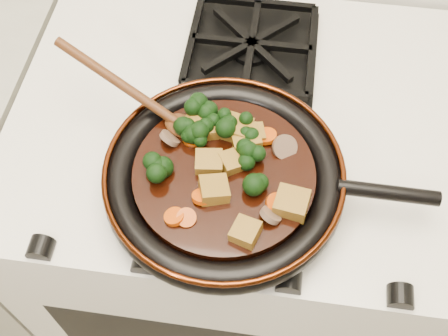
# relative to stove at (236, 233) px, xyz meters

# --- Properties ---
(stove) EXTENTS (0.76, 0.60, 0.90)m
(stove) POSITION_rel_stove_xyz_m (0.00, 0.00, 0.00)
(stove) COLOR white
(stove) RESTS_ON ground
(burner_grate_front) EXTENTS (0.23, 0.23, 0.03)m
(burner_grate_front) POSITION_rel_stove_xyz_m (0.00, -0.14, 0.46)
(burner_grate_front) COLOR black
(burner_grate_front) RESTS_ON stove
(burner_grate_back) EXTENTS (0.23, 0.23, 0.03)m
(burner_grate_back) POSITION_rel_stove_xyz_m (0.00, 0.14, 0.46)
(burner_grate_back) COLOR black
(burner_grate_back) RESTS_ON stove
(skillet) EXTENTS (0.47, 0.35, 0.05)m
(skillet) POSITION_rel_stove_xyz_m (-0.01, -0.15, 0.49)
(skillet) COLOR black
(skillet) RESTS_ON burner_grate_front
(braising_sauce) EXTENTS (0.26, 0.26, 0.02)m
(braising_sauce) POSITION_rel_stove_xyz_m (-0.01, -0.15, 0.50)
(braising_sauce) COLOR black
(braising_sauce) RESTS_ON skillet
(tofu_cube_0) EXTENTS (0.05, 0.05, 0.03)m
(tofu_cube_0) POSITION_rel_stove_xyz_m (0.00, -0.08, 0.52)
(tofu_cube_0) COLOR olive
(tofu_cube_0) RESTS_ON braising_sauce
(tofu_cube_1) EXTENTS (0.05, 0.05, 0.03)m
(tofu_cube_1) POSITION_rel_stove_xyz_m (0.02, -0.10, 0.52)
(tofu_cube_1) COLOR olive
(tofu_cube_1) RESTS_ON braising_sauce
(tofu_cube_2) EXTENTS (0.05, 0.05, 0.03)m
(tofu_cube_2) POSITION_rel_stove_xyz_m (-0.02, -0.19, 0.52)
(tofu_cube_2) COLOR olive
(tofu_cube_2) RESTS_ON braising_sauce
(tofu_cube_3) EXTENTS (0.04, 0.04, 0.02)m
(tofu_cube_3) POSITION_rel_stove_xyz_m (0.02, -0.08, 0.52)
(tofu_cube_3) COLOR olive
(tofu_cube_3) RESTS_ON braising_sauce
(tofu_cube_4) EXTENTS (0.05, 0.04, 0.03)m
(tofu_cube_4) POSITION_rel_stove_xyz_m (-0.05, -0.09, 0.52)
(tofu_cube_4) COLOR olive
(tofu_cube_4) RESTS_ON braising_sauce
(tofu_cube_5) EXTENTS (0.04, 0.04, 0.02)m
(tofu_cube_5) POSITION_rel_stove_xyz_m (-0.03, -0.14, 0.52)
(tofu_cube_5) COLOR olive
(tofu_cube_5) RESTS_ON braising_sauce
(tofu_cube_6) EXTENTS (0.05, 0.05, 0.02)m
(tofu_cube_6) POSITION_rel_stove_xyz_m (0.00, -0.14, 0.52)
(tofu_cube_6) COLOR olive
(tofu_cube_6) RESTS_ON braising_sauce
(tofu_cube_7) EXTENTS (0.05, 0.05, 0.03)m
(tofu_cube_7) POSITION_rel_stove_xyz_m (0.09, -0.19, 0.52)
(tofu_cube_7) COLOR olive
(tofu_cube_7) RESTS_ON braising_sauce
(tofu_cube_8) EXTENTS (0.05, 0.05, 0.03)m
(tofu_cube_8) POSITION_rel_stove_xyz_m (0.03, -0.24, 0.52)
(tofu_cube_8) COLOR olive
(tofu_cube_8) RESTS_ON braising_sauce
(tofu_cube_9) EXTENTS (0.04, 0.05, 0.02)m
(tofu_cube_9) POSITION_rel_stove_xyz_m (-0.06, -0.09, 0.52)
(tofu_cube_9) COLOR olive
(tofu_cube_9) RESTS_ON braising_sauce
(broccoli_floret_0) EXTENTS (0.08, 0.08, 0.06)m
(broccoli_floret_0) POSITION_rel_stove_xyz_m (0.04, -0.16, 0.52)
(broccoli_floret_0) COLOR black
(broccoli_floret_0) RESTS_ON braising_sauce
(broccoli_floret_1) EXTENTS (0.08, 0.08, 0.06)m
(broccoli_floret_1) POSITION_rel_stove_xyz_m (0.02, -0.08, 0.52)
(broccoli_floret_1) COLOR black
(broccoli_floret_1) RESTS_ON braising_sauce
(broccoli_floret_2) EXTENTS (0.07, 0.07, 0.07)m
(broccoli_floret_2) POSITION_rel_stove_xyz_m (-0.08, -0.09, 0.52)
(broccoli_floret_2) COLOR black
(broccoli_floret_2) RESTS_ON braising_sauce
(broccoli_floret_3) EXTENTS (0.09, 0.08, 0.08)m
(broccoli_floret_3) POSITION_rel_stove_xyz_m (0.03, -0.13, 0.52)
(broccoli_floret_3) COLOR black
(broccoli_floret_3) RESTS_ON braising_sauce
(broccoli_floret_4) EXTENTS (0.07, 0.07, 0.06)m
(broccoli_floret_4) POSITION_rel_stove_xyz_m (-0.02, -0.08, 0.52)
(broccoli_floret_4) COLOR black
(broccoli_floret_4) RESTS_ON braising_sauce
(broccoli_floret_5) EXTENTS (0.08, 0.08, 0.07)m
(broccoli_floret_5) POSITION_rel_stove_xyz_m (-0.06, -0.10, 0.52)
(broccoli_floret_5) COLOR black
(broccoli_floret_5) RESTS_ON braising_sauce
(broccoli_floret_6) EXTENTS (0.08, 0.07, 0.07)m
(broccoli_floret_6) POSITION_rel_stove_xyz_m (-0.06, -0.10, 0.52)
(broccoli_floret_6) COLOR black
(broccoli_floret_6) RESTS_ON braising_sauce
(broccoli_floret_7) EXTENTS (0.07, 0.07, 0.06)m
(broccoli_floret_7) POSITION_rel_stove_xyz_m (-0.10, -0.16, 0.52)
(broccoli_floret_7) COLOR black
(broccoli_floret_7) RESTS_ON braising_sauce
(broccoli_floret_8) EXTENTS (0.09, 0.08, 0.06)m
(broccoli_floret_8) POSITION_rel_stove_xyz_m (-0.06, -0.06, 0.52)
(broccoli_floret_8) COLOR black
(broccoli_floret_8) RESTS_ON braising_sauce
(carrot_coin_0) EXTENTS (0.03, 0.03, 0.02)m
(carrot_coin_0) POSITION_rel_stove_xyz_m (-0.03, -0.20, 0.51)
(carrot_coin_0) COLOR #C94305
(carrot_coin_0) RESTS_ON braising_sauce
(carrot_coin_1) EXTENTS (0.03, 0.03, 0.02)m
(carrot_coin_1) POSITION_rel_stove_xyz_m (-0.06, -0.10, 0.51)
(carrot_coin_1) COLOR #C94305
(carrot_coin_1) RESTS_ON braising_sauce
(carrot_coin_2) EXTENTS (0.03, 0.03, 0.02)m
(carrot_coin_2) POSITION_rel_stove_xyz_m (0.07, -0.19, 0.51)
(carrot_coin_2) COLOR #C94305
(carrot_coin_2) RESTS_ON braising_sauce
(carrot_coin_3) EXTENTS (0.03, 0.03, 0.02)m
(carrot_coin_3) POSITION_rel_stove_xyz_m (0.05, -0.08, 0.51)
(carrot_coin_3) COLOR #C94305
(carrot_coin_3) RESTS_ON braising_sauce
(carrot_coin_4) EXTENTS (0.03, 0.03, 0.02)m
(carrot_coin_4) POSITION_rel_stove_xyz_m (-0.05, -0.23, 0.51)
(carrot_coin_4) COLOR #C94305
(carrot_coin_4) RESTS_ON braising_sauce
(carrot_coin_5) EXTENTS (0.03, 0.03, 0.01)m
(carrot_coin_5) POSITION_rel_stove_xyz_m (-0.06, -0.23, 0.51)
(carrot_coin_5) COLOR #C94305
(carrot_coin_5) RESTS_ON braising_sauce
(mushroom_slice_0) EXTENTS (0.05, 0.05, 0.03)m
(mushroom_slice_0) POSITION_rel_stove_xyz_m (0.07, -0.10, 0.52)
(mushroom_slice_0) COLOR brown
(mushroom_slice_0) RESTS_ON braising_sauce
(mushroom_slice_1) EXTENTS (0.04, 0.04, 0.03)m
(mushroom_slice_1) POSITION_rel_stove_xyz_m (0.06, -0.21, 0.52)
(mushroom_slice_1) COLOR brown
(mushroom_slice_1) RESTS_ON braising_sauce
(mushroom_slice_2) EXTENTS (0.04, 0.04, 0.03)m
(mushroom_slice_2) POSITION_rel_stove_xyz_m (-0.09, -0.11, 0.52)
(mushroom_slice_2) COLOR brown
(mushroom_slice_2) RESTS_ON braising_sauce
(wooden_spoon) EXTENTS (0.14, 0.08, 0.22)m
(wooden_spoon) POSITION_rel_stove_xyz_m (-0.13, -0.06, 0.53)
(wooden_spoon) COLOR #4C2710
(wooden_spoon) RESTS_ON braising_sauce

